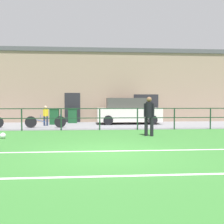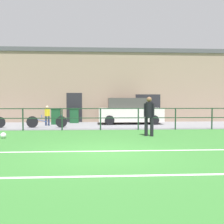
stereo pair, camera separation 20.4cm
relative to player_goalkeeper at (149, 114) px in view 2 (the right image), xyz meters
name	(u,v)px [view 2 (the right image)]	position (x,y,z in m)	size (l,w,h in m)	color
ground	(104,153)	(-2.06, -3.50, -0.99)	(60.00, 44.00, 0.04)	#33702D
field_line_touchline	(103,151)	(-2.06, -3.27, -0.96)	(36.00, 0.11, 0.00)	white
field_line_hash	(107,176)	(-2.06, -5.89, -0.96)	(36.00, 0.11, 0.00)	white
pavement_strip	(100,125)	(-2.06, 5.00, -0.96)	(48.00, 5.00, 0.02)	slate
perimeter_fence	(100,116)	(-2.06, 2.50, -0.22)	(36.07, 0.07, 1.15)	#193823
clubhouse_facade	(99,86)	(-2.06, 8.70, 1.70)	(28.00, 2.56, 5.31)	gray
player_goalkeeper	(149,114)	(0.00, 0.00, 0.00)	(0.43, 0.30, 1.70)	black
soccer_ball_match	(3,135)	(-6.08, -0.28, -0.85)	(0.23, 0.23, 0.23)	white
spectator_child	(47,114)	(-5.28, 4.94, -0.25)	(0.33, 0.21, 1.22)	#232D4C
parked_car_red	(129,112)	(-0.10, 5.92, -0.15)	(4.16, 1.81, 1.70)	silver
bicycle_parked_2	(47,122)	(-5.08, 3.70, -0.61)	(2.27, 0.04, 0.75)	black
trash_bin_0	(74,115)	(-3.79, 6.84, -0.43)	(0.62, 0.53, 1.01)	#194C28
trash_bin_1	(56,116)	(-4.88, 5.78, -0.42)	(0.59, 0.50, 1.04)	#194C28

